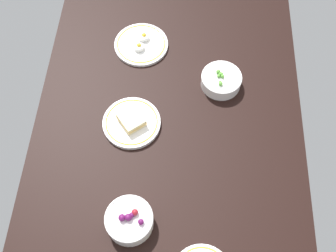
% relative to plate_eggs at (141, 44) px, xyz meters
% --- Properties ---
extents(dining_table, '(1.46, 0.92, 0.04)m').
position_rel_plate_eggs_xyz_m(dining_table, '(-0.36, -0.12, -0.03)').
color(dining_table, black).
rests_on(dining_table, ground).
extents(plate_eggs, '(0.21, 0.21, 0.04)m').
position_rel_plate_eggs_xyz_m(plate_eggs, '(0.00, 0.00, 0.00)').
color(plate_eggs, white).
rests_on(plate_eggs, dining_table).
extents(bowl_berries, '(0.14, 0.14, 0.07)m').
position_rel_plate_eggs_xyz_m(bowl_berries, '(-0.69, -0.03, 0.02)').
color(bowl_berries, white).
rests_on(bowl_berries, dining_table).
extents(bowl_peas, '(0.15, 0.15, 0.06)m').
position_rel_plate_eggs_xyz_m(bowl_peas, '(-0.16, -0.30, 0.02)').
color(bowl_peas, white).
rests_on(bowl_peas, dining_table).
extents(plate_sandwich, '(0.20, 0.20, 0.05)m').
position_rel_plate_eggs_xyz_m(plate_sandwich, '(-0.34, 0.00, 0.00)').
color(plate_sandwich, white).
rests_on(plate_sandwich, dining_table).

